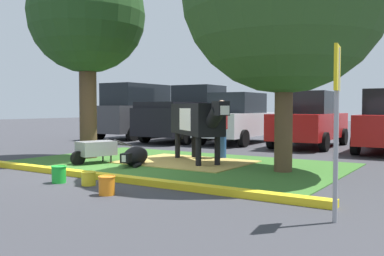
% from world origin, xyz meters
% --- Properties ---
extents(ground_plane, '(80.00, 80.00, 0.00)m').
position_xyz_m(ground_plane, '(0.00, 0.00, 0.00)').
color(ground_plane, '#38383D').
extents(grass_island, '(8.19, 5.11, 0.02)m').
position_xyz_m(grass_island, '(0.53, 1.67, 0.01)').
color(grass_island, '#386B28').
rests_on(grass_island, ground).
extents(curb_yellow, '(9.39, 0.24, 0.12)m').
position_xyz_m(curb_yellow, '(0.53, -1.03, 0.06)').
color(curb_yellow, yellow).
rests_on(curb_yellow, ground).
extents(hay_bedding, '(3.21, 2.42, 0.04)m').
position_xyz_m(hay_bedding, '(0.62, 1.97, 0.03)').
color(hay_bedding, tan).
rests_on(hay_bedding, ground).
extents(shade_tree_left, '(3.26, 3.26, 5.68)m').
position_xyz_m(shade_tree_left, '(-2.27, 1.33, 4.00)').
color(shade_tree_left, '#4C3823').
rests_on(shade_tree_left, ground).
extents(cow_holstein, '(2.68, 2.25, 1.58)m').
position_xyz_m(cow_holstein, '(0.90, 2.10, 1.13)').
color(cow_holstein, black).
rests_on(cow_holstein, ground).
extents(calf_lying, '(0.80, 1.33, 0.48)m').
position_xyz_m(calf_lying, '(-0.14, 0.87, 0.24)').
color(calf_lying, black).
rests_on(calf_lying, ground).
extents(person_handler, '(0.44, 0.36, 1.65)m').
position_xyz_m(person_handler, '(0.99, 3.22, 0.89)').
color(person_handler, '#23478C').
rests_on(person_handler, ground).
extents(wheelbarrow, '(0.94, 1.61, 0.63)m').
position_xyz_m(wheelbarrow, '(-1.22, 0.58, 0.39)').
color(wheelbarrow, gray).
rests_on(wheelbarrow, ground).
extents(parking_sign, '(0.11, 0.44, 2.21)m').
position_xyz_m(parking_sign, '(5.38, -1.79, 1.56)').
color(parking_sign, '#99999E').
rests_on(parking_sign, ground).
extents(bucket_green, '(0.29, 0.29, 0.33)m').
position_xyz_m(bucket_green, '(0.20, -1.77, 0.17)').
color(bucket_green, green).
rests_on(bucket_green, ground).
extents(bucket_yellow, '(0.29, 0.29, 0.26)m').
position_xyz_m(bucket_yellow, '(0.87, -1.65, 0.14)').
color(bucket_yellow, yellow).
rests_on(bucket_yellow, ground).
extents(bucket_orange, '(0.29, 0.29, 0.32)m').
position_xyz_m(bucket_orange, '(1.77, -2.10, 0.16)').
color(bucket_orange, orange).
rests_on(bucket_orange, ground).
extents(suv_dark_grey, '(2.22, 4.65, 2.52)m').
position_xyz_m(suv_dark_grey, '(-6.28, 8.17, 1.27)').
color(suv_dark_grey, '#3D3D42').
rests_on(suv_dark_grey, ground).
extents(pickup_truck_black, '(2.33, 5.45, 2.42)m').
position_xyz_m(pickup_truck_black, '(-3.40, 8.27, 1.11)').
color(pickup_truck_black, black).
rests_on(pickup_truck_black, ground).
extents(hatchback_white, '(2.11, 4.45, 2.02)m').
position_xyz_m(hatchback_white, '(-1.01, 8.21, 0.98)').
color(hatchback_white, silver).
rests_on(hatchback_white, ground).
extents(sedan_silver, '(2.11, 4.45, 2.02)m').
position_xyz_m(sedan_silver, '(1.90, 8.23, 0.98)').
color(sedan_silver, red).
rests_on(sedan_silver, ground).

